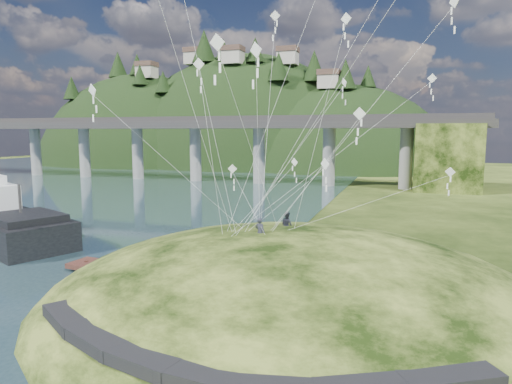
% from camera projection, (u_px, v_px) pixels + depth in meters
% --- Properties ---
extents(ground, '(320.00, 320.00, 0.00)m').
position_uv_depth(ground, '(172.00, 303.00, 30.73)').
color(ground, black).
rests_on(ground, ground).
extents(grass_hill, '(36.00, 32.00, 13.00)m').
position_uv_depth(grass_hill, '(294.00, 328.00, 30.31)').
color(grass_hill, black).
rests_on(grass_hill, ground).
extents(footpath, '(22.29, 5.84, 0.83)m').
position_uv_depth(footpath, '(216.00, 360.00, 18.96)').
color(footpath, black).
rests_on(footpath, ground).
extents(bridge, '(160.00, 11.00, 15.00)m').
position_uv_depth(bridge, '(218.00, 140.00, 103.63)').
color(bridge, '#2D2B2B').
rests_on(bridge, ground).
extents(far_ridge, '(153.00, 70.00, 94.50)m').
position_uv_depth(far_ridge, '(232.00, 186.00, 160.26)').
color(far_ridge, black).
rests_on(far_ridge, ground).
extents(wooden_dock, '(15.85, 4.12, 1.12)m').
position_uv_depth(wooden_dock, '(152.00, 274.00, 35.44)').
color(wooden_dock, '#3A1D17').
rests_on(wooden_dock, ground).
extents(kite_flyers, '(2.04, 4.03, 2.04)m').
position_uv_depth(kite_flyers, '(279.00, 213.00, 31.49)').
color(kite_flyers, '#282935').
rests_on(kite_flyers, ground).
extents(kite_swarm, '(21.40, 17.63, 19.82)m').
position_uv_depth(kite_swarm, '(306.00, 45.00, 29.05)').
color(kite_swarm, white).
rests_on(kite_swarm, ground).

